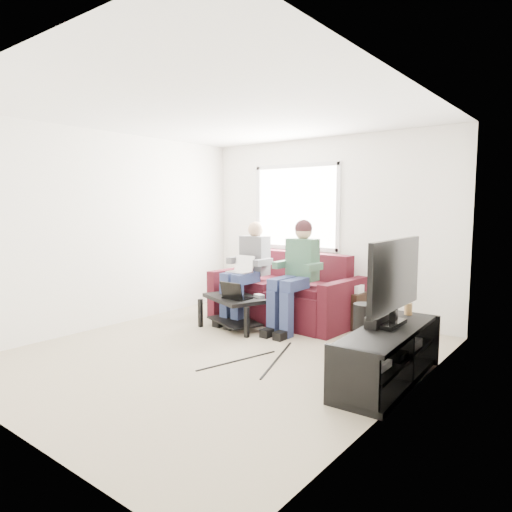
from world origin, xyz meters
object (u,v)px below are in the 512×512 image
Objects in this scene: sofa at (286,296)px; tv at (395,277)px; coffee_table at (234,305)px; tv_stand at (388,358)px; end_table at (353,309)px; subwoofer at (364,328)px.

sofa is 2.49m from tv.
coffee_table is (-0.28, -0.80, -0.03)m from sofa.
tv_stand is at bearing -13.30° from coffee_table.
subwoofer is at bearing -57.50° from end_table.
tv_stand is (2.05, -1.35, -0.11)m from sofa.
tv is at bearing -31.45° from sofa.
subwoofer is 1.03m from end_table.
sofa is 1.32× the size of tv_stand.
end_table reaches higher than coffee_table.
coffee_table is 1.70× the size of end_table.
sofa is at bearing 148.55° from tv.
subwoofer is (-0.54, 0.57, -0.70)m from tv.
sofa is 3.55× the size of end_table.
tv is at bearing 91.47° from tv_stand.
tv_stand is (2.34, -0.55, -0.09)m from coffee_table.
end_table is (0.96, 0.18, -0.08)m from sofa.
tv is (-0.00, 0.10, 0.74)m from tv_stand.
tv_stand is 1.42× the size of tv.
subwoofer is 0.94× the size of end_table.
subwoofer is at bearing 129.28° from tv_stand.
tv_stand is 2.68× the size of end_table.
tv is 1.94m from end_table.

